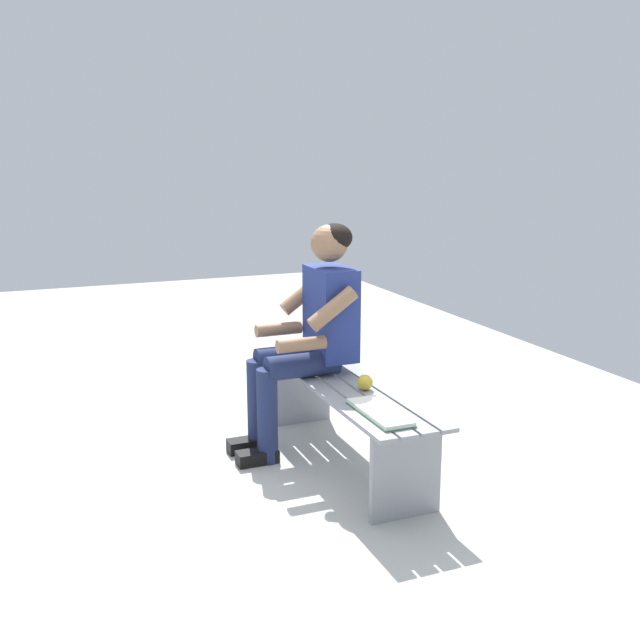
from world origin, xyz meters
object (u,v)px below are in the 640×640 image
Objects in this scene: person_seated at (310,329)px; apple at (365,382)px; bench_near at (346,403)px; book_open at (380,413)px.

person_seated reaches higher than apple.
person_seated reaches higher than bench_near.
book_open is (-0.75, -0.05, -0.23)m from person_seated.
bench_near is 0.21m from apple.
person_seated is at bearing 20.98° from bench_near.
person_seated is 3.03× the size of book_open.
person_seated is (0.26, 0.10, 0.35)m from bench_near.
book_open is at bearing -176.54° from person_seated.
bench_near is 0.45m from person_seated.
bench_near is 3.73× the size of book_open.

